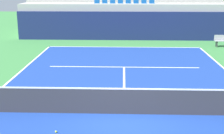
{
  "coord_description": "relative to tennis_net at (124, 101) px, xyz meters",
  "views": [
    {
      "loc": [
        -0.06,
        -10.38,
        4.55
      ],
      "look_at": [
        -0.51,
        2.0,
        1.2
      ],
      "focal_mm": 50.4,
      "sensor_mm": 36.0,
      "label": 1
    }
  ],
  "objects": [
    {
      "name": "ground_plane",
      "position": [
        0.0,
        0.0,
        -0.51
      ],
      "size": [
        80.0,
        80.0,
        0.0
      ],
      "primitive_type": "plane",
      "color": "#387A3D"
    },
    {
      "name": "court_surface",
      "position": [
        0.0,
        0.0,
        -0.5
      ],
      "size": [
        11.0,
        24.0,
        0.01
      ],
      "primitive_type": "cube",
      "color": "navy",
      "rests_on": "ground_plane"
    },
    {
      "name": "baseline_far",
      "position": [
        0.0,
        11.95,
        -0.5
      ],
      "size": [
        11.0,
        0.1,
        0.0
      ],
      "primitive_type": "cube",
      "color": "white",
      "rests_on": "court_surface"
    },
    {
      "name": "service_line_far",
      "position": [
        0.0,
        6.4,
        -0.5
      ],
      "size": [
        8.26,
        0.1,
        0.0
      ],
      "primitive_type": "cube",
      "color": "white",
      "rests_on": "court_surface"
    },
    {
      "name": "centre_service_line",
      "position": [
        0.0,
        3.2,
        -0.5
      ],
      "size": [
        0.1,
        6.4,
        0.0
      ],
      "primitive_type": "cube",
      "color": "white",
      "rests_on": "court_surface"
    },
    {
      "name": "back_wall",
      "position": [
        0.0,
        14.95,
        0.63
      ],
      "size": [
        17.28,
        0.3,
        2.28
      ],
      "primitive_type": "cube",
      "color": "navy",
      "rests_on": "ground_plane"
    },
    {
      "name": "stands_tier_lower",
      "position": [
        0.0,
        16.3,
        0.91
      ],
      "size": [
        17.28,
        2.4,
        2.84
      ],
      "primitive_type": "cube",
      "color": "#9E9E99",
      "rests_on": "ground_plane"
    },
    {
      "name": "stands_tier_upper",
      "position": [
        0.0,
        18.7,
        1.43
      ],
      "size": [
        17.28,
        2.4,
        3.88
      ],
      "primitive_type": "cube",
      "color": "#9E9E99",
      "rests_on": "ground_plane"
    },
    {
      "name": "seating_row_lower",
      "position": [
        0.0,
        16.39,
        2.46
      ],
      "size": [
        5.04,
        0.44,
        0.44
      ],
      "color": "#145193",
      "rests_on": "stands_tier_lower"
    },
    {
      "name": "tennis_net",
      "position": [
        0.0,
        0.0,
        0.0
      ],
      "size": [
        11.08,
        0.08,
        1.07
      ],
      "color": "black",
      "rests_on": "court_surface"
    },
    {
      "name": "tennis_ball_1",
      "position": [
        -2.13,
        -1.52,
        -0.47
      ],
      "size": [
        0.07,
        0.07,
        0.07
      ],
      "primitive_type": "sphere",
      "color": "#CCE033",
      "rests_on": "court_surface"
    }
  ]
}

